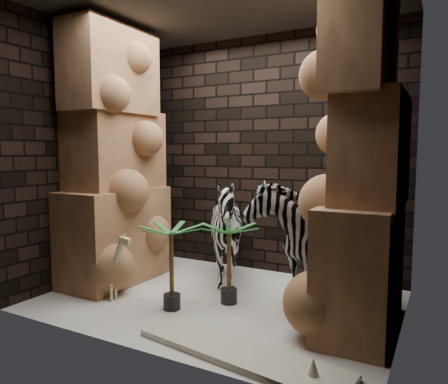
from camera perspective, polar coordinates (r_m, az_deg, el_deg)
The scene contains 14 objects.
floor at distance 4.44m, azimuth -0.81°, elevation -14.73°, with size 3.50×3.50×0.00m, color white.
ceiling at distance 4.41m, azimuth -0.87°, elevation 24.91°, with size 3.50×3.50×0.00m, color #343330.
wall_back at distance 5.29m, azimuth 5.81°, elevation 5.11°, with size 3.50×3.50×0.00m, color black.
wall_front at distance 3.13m, azimuth -12.12°, elevation 4.77°, with size 3.50×3.50×0.00m, color black.
wall_left at distance 5.24m, azimuth -17.84°, elevation 4.87°, with size 3.00×3.00×0.00m, color black.
wall_right at distance 3.64m, azimuth 24.02°, elevation 4.50°, with size 3.00×3.00×0.00m, color black.
rock_pillar_left at distance 5.00m, azimuth -15.05°, elevation 4.93°, with size 0.68×1.30×3.00m, color tan, non-canonical shape.
rock_pillar_right at distance 3.68m, azimuth 18.89°, elevation 4.69°, with size 0.58×1.25×3.00m, color tan, non-canonical shape.
zebra_right at distance 4.36m, azimuth 10.96°, elevation -4.81°, with size 0.69×1.28×1.52m, color white.
zebra_left at distance 4.70m, azimuth 0.38°, elevation -6.45°, with size 1.00×1.23×1.12m, color white.
giraffe_toy at distance 4.52m, azimuth -16.10°, elevation -9.66°, with size 0.38×0.13×0.73m, color #FCE8A8, non-canonical shape.
palm_front at distance 4.23m, azimuth 0.69°, elevation -9.85°, with size 0.36×0.36×0.83m, color #28722C, non-canonical shape.
palm_back at distance 4.10m, azimuth -7.28°, elevation -10.23°, with size 0.36×0.36×0.85m, color #28722C, non-canonical shape.
surfboard at distance 3.34m, azimuth 2.08°, elevation -21.33°, with size 1.72×0.42×0.05m, color beige.
Camera 1 is at (2.03, -3.63, 1.53)m, focal length 33.00 mm.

